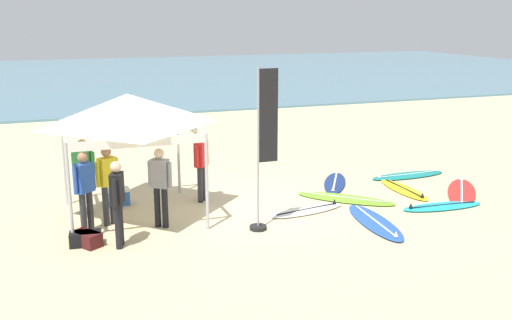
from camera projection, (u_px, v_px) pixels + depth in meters
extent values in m
plane|color=beige|center=(237.00, 210.00, 13.43)|extent=(80.00, 80.00, 0.00)
cube|color=#568499|center=(103.00, 76.00, 42.33)|extent=(80.00, 36.00, 0.10)
cylinder|color=#B7B7BC|center=(70.00, 196.00, 11.08)|extent=(0.07, 0.07, 2.05)
cylinder|color=#B7B7BC|center=(207.00, 182.00, 11.97)|extent=(0.07, 0.07, 2.05)
cylinder|color=#B7B7BC|center=(64.00, 163.00, 13.55)|extent=(0.07, 0.07, 2.05)
cylinder|color=#B7B7BC|center=(178.00, 154.00, 14.44)|extent=(0.07, 0.07, 2.05)
cube|color=white|center=(139.00, 143.00, 11.30)|extent=(2.71, 0.03, 0.18)
cube|color=white|center=(121.00, 120.00, 13.77)|extent=(2.71, 0.03, 0.18)
cube|color=white|center=(63.00, 134.00, 12.09)|extent=(0.03, 2.71, 0.18)
cube|color=white|center=(190.00, 126.00, 12.98)|extent=(0.03, 2.71, 0.18)
pyramid|color=white|center=(128.00, 110.00, 12.43)|extent=(2.83, 2.83, 0.70)
ellipsoid|color=yellow|center=(404.00, 189.00, 14.87)|extent=(0.56, 1.99, 0.07)
cube|color=black|center=(404.00, 188.00, 14.86)|extent=(0.07, 1.68, 0.01)
cone|color=black|center=(423.00, 195.00, 14.11)|extent=(0.09, 0.09, 0.12)
ellipsoid|color=blue|center=(375.00, 222.00, 12.54)|extent=(0.89, 2.44, 0.07)
cube|color=white|center=(375.00, 220.00, 12.53)|extent=(0.26, 2.02, 0.01)
cone|color=white|center=(396.00, 234.00, 11.60)|extent=(0.09, 0.09, 0.12)
ellipsoid|color=#7AD12D|center=(345.00, 199.00, 14.13)|extent=(2.22, 2.11, 0.07)
cube|color=white|center=(346.00, 197.00, 14.13)|extent=(1.54, 1.42, 0.01)
cone|color=white|center=(307.00, 190.00, 14.48)|extent=(0.09, 0.09, 0.12)
ellipsoid|color=red|center=(462.00, 192.00, 14.67)|extent=(2.08, 2.37, 0.07)
cube|color=white|center=(462.00, 190.00, 14.66)|extent=(1.36, 1.68, 0.01)
cone|color=white|center=(462.00, 178.00, 15.59)|extent=(0.09, 0.09, 0.12)
ellipsoid|color=#23B2CC|center=(442.00, 206.00, 13.57)|extent=(2.06, 0.68, 0.07)
cube|color=black|center=(442.00, 205.00, 13.56)|extent=(1.73, 0.16, 0.01)
cone|color=black|center=(411.00, 205.00, 13.32)|extent=(0.09, 0.09, 0.12)
ellipsoid|color=navy|center=(335.00, 183.00, 15.48)|extent=(1.52, 2.05, 0.07)
cube|color=white|center=(335.00, 181.00, 15.47)|extent=(0.92, 1.53, 0.01)
cone|color=white|center=(333.00, 188.00, 14.65)|extent=(0.09, 0.09, 0.12)
ellipsoid|color=white|center=(307.00, 210.00, 13.28)|extent=(1.97, 0.85, 0.07)
cube|color=black|center=(307.00, 209.00, 13.27)|extent=(1.60, 0.33, 0.01)
cone|color=black|center=(334.00, 201.00, 13.64)|extent=(0.09, 0.09, 0.12)
ellipsoid|color=#19847F|center=(408.00, 175.00, 16.20)|extent=(2.29, 0.67, 0.07)
cube|color=white|center=(408.00, 174.00, 16.19)|extent=(1.93, 0.09, 0.01)
cone|color=white|center=(380.00, 175.00, 15.85)|extent=(0.09, 0.09, 0.12)
cylinder|color=#2D2D33|center=(203.00, 183.00, 14.03)|extent=(0.13, 0.13, 0.88)
cylinder|color=#2D2D33|center=(200.00, 185.00, 13.86)|extent=(0.13, 0.13, 0.88)
cube|color=red|center=(201.00, 154.00, 13.77)|extent=(0.40, 0.42, 0.60)
sphere|color=tan|center=(201.00, 136.00, 13.66)|extent=(0.21, 0.21, 0.21)
cylinder|color=red|center=(205.00, 152.00, 13.98)|extent=(0.09, 0.09, 0.54)
cylinder|color=red|center=(197.00, 157.00, 13.56)|extent=(0.09, 0.09, 0.54)
cylinder|color=#2D2D33|center=(83.00, 214.00, 11.84)|extent=(0.13, 0.13, 0.88)
cylinder|color=#2D2D33|center=(90.00, 211.00, 11.99)|extent=(0.13, 0.13, 0.88)
cube|color=#2851B2|center=(84.00, 178.00, 11.74)|extent=(0.42, 0.39, 0.60)
sphere|color=#9E7051|center=(83.00, 157.00, 11.63)|extent=(0.21, 0.21, 0.21)
cylinder|color=#2851B2|center=(75.00, 181.00, 11.55)|extent=(0.09, 0.09, 0.54)
cylinder|color=#2851B2|center=(93.00, 176.00, 11.93)|extent=(0.09, 0.09, 0.54)
cylinder|color=black|center=(82.00, 194.00, 13.14)|extent=(0.13, 0.13, 0.88)
cylinder|color=black|center=(89.00, 194.00, 13.11)|extent=(0.13, 0.13, 0.88)
cube|color=#2D8C47|center=(83.00, 162.00, 12.95)|extent=(0.42, 0.37, 0.60)
sphere|color=tan|center=(82.00, 144.00, 12.84)|extent=(0.21, 0.21, 0.21)
cylinder|color=#2D8C47|center=(74.00, 163.00, 12.99)|extent=(0.09, 0.09, 0.54)
cylinder|color=#2D8C47|center=(93.00, 164.00, 12.92)|extent=(0.09, 0.09, 0.54)
cylinder|color=black|center=(118.00, 227.00, 11.09)|extent=(0.13, 0.13, 0.88)
cylinder|color=black|center=(120.00, 224.00, 11.27)|extent=(0.13, 0.13, 0.88)
cube|color=black|center=(117.00, 188.00, 11.00)|extent=(0.31, 0.41, 0.60)
sphere|color=beige|center=(116.00, 167.00, 10.90)|extent=(0.21, 0.21, 0.21)
cylinder|color=black|center=(115.00, 193.00, 10.78)|extent=(0.09, 0.09, 0.54)
cylinder|color=black|center=(119.00, 186.00, 11.23)|extent=(0.09, 0.09, 0.54)
cylinder|color=black|center=(165.00, 208.00, 12.21)|extent=(0.13, 0.13, 0.88)
cylinder|color=black|center=(157.00, 207.00, 12.27)|extent=(0.13, 0.13, 0.88)
cube|color=gray|center=(160.00, 173.00, 12.06)|extent=(0.42, 0.40, 0.60)
sphere|color=beige|center=(159.00, 153.00, 11.96)|extent=(0.21, 0.21, 0.21)
cylinder|color=gray|center=(170.00, 175.00, 11.99)|extent=(0.09, 0.09, 0.54)
cylinder|color=gray|center=(150.00, 173.00, 12.14)|extent=(0.09, 0.09, 0.54)
cylinder|color=#2D2D33|center=(106.00, 206.00, 12.32)|extent=(0.13, 0.13, 0.88)
cylinder|color=#2D2D33|center=(113.00, 204.00, 12.45)|extent=(0.13, 0.13, 0.88)
cube|color=yellow|center=(107.00, 171.00, 12.20)|extent=(0.42, 0.36, 0.60)
sphere|color=#9E7051|center=(106.00, 152.00, 12.10)|extent=(0.21, 0.21, 0.21)
cylinder|color=yellow|center=(98.00, 174.00, 12.04)|extent=(0.09, 0.09, 0.54)
cylinder|color=yellow|center=(116.00, 170.00, 12.37)|extent=(0.09, 0.09, 0.54)
cylinder|color=#99999E|center=(258.00, 151.00, 11.79)|extent=(0.04, 0.04, 3.40)
cube|color=black|center=(268.00, 116.00, 11.69)|extent=(0.40, 0.02, 1.90)
cylinder|color=black|center=(258.00, 228.00, 12.19)|extent=(0.36, 0.36, 0.08)
cube|color=black|center=(86.00, 238.00, 11.32)|extent=(0.63, 0.39, 0.28)
cube|color=#4C1919|center=(87.00, 239.00, 11.31)|extent=(0.60, 0.68, 0.28)
cube|color=#2D60B7|center=(119.00, 198.00, 13.76)|extent=(0.48, 0.34, 0.34)
cube|color=white|center=(118.00, 190.00, 13.71)|extent=(0.50, 0.36, 0.05)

